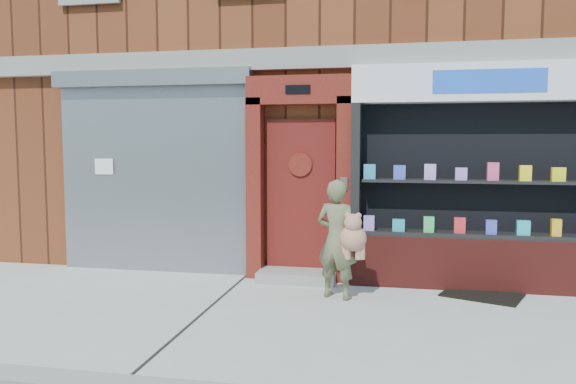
# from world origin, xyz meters

# --- Properties ---
(ground) EXTENTS (80.00, 80.00, 0.00)m
(ground) POSITION_xyz_m (0.00, 0.00, 0.00)
(ground) COLOR #9E9E99
(ground) RESTS_ON ground
(building) EXTENTS (12.00, 8.16, 8.00)m
(building) POSITION_xyz_m (-0.00, 5.99, 4.00)
(building) COLOR #5B2815
(building) RESTS_ON ground
(shutter_bay) EXTENTS (3.10, 0.30, 3.04)m
(shutter_bay) POSITION_xyz_m (-3.00, 1.93, 1.72)
(shutter_bay) COLOR gray
(shutter_bay) RESTS_ON ground
(red_door_bay) EXTENTS (1.52, 0.58, 2.90)m
(red_door_bay) POSITION_xyz_m (-0.75, 1.86, 1.46)
(red_door_bay) COLOR #4E120D
(red_door_bay) RESTS_ON ground
(pharmacy_bay) EXTENTS (3.50, 0.41, 3.00)m
(pharmacy_bay) POSITION_xyz_m (1.75, 1.81, 1.37)
(pharmacy_bay) COLOR maroon
(pharmacy_bay) RESTS_ON ground
(woman) EXTENTS (0.70, 0.52, 1.51)m
(woman) POSITION_xyz_m (-0.08, 0.94, 0.76)
(woman) COLOR #5F6341
(woman) RESTS_ON ground
(doormat) EXTENTS (1.12, 0.97, 0.02)m
(doormat) POSITION_xyz_m (1.72, 1.42, 0.01)
(doormat) COLOR black
(doormat) RESTS_ON ground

